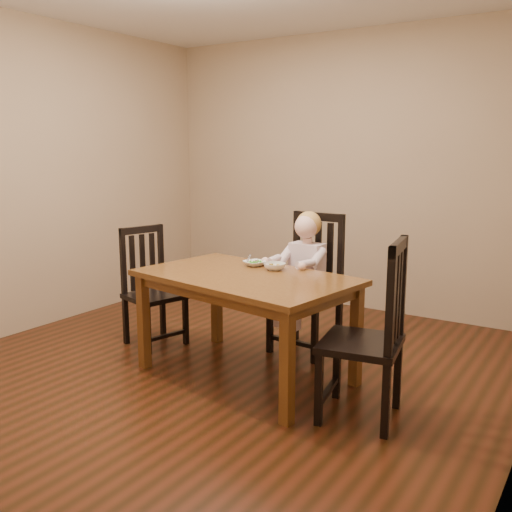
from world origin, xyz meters
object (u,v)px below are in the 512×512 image
Objects in this scene: chair_left at (151,288)px; chair_right at (371,335)px; chair_child at (309,286)px; bowl_veg at (275,266)px; toddler at (306,268)px; bowl_peas at (254,263)px; dining_table at (245,287)px.

chair_right is (2.02, -0.30, 0.06)m from chair_left.
chair_left is at bearing 29.11° from chair_child.
bowl_veg is at bearing 56.67° from chair_right.
toddler reaches higher than bowl_peas.
chair_child reaches higher than bowl_peas.
bowl_peas is at bearing 169.42° from bowl_veg.
chair_left is 2.04m from chair_right.
toddler is at bearing 128.85° from chair_left.
chair_right is 1.85× the size of toddler.
bowl_peas is 0.20m from bowl_veg.
bowl_veg reaches higher than dining_table.
chair_right reaches higher than chair_left.
chair_left is 1.63× the size of toddler.
chair_right is (0.97, -0.14, -0.13)m from dining_table.
chair_child and chair_right have the same top height.
chair_left is (-1.04, 0.17, -0.19)m from dining_table.
bowl_veg is (-0.02, -0.44, 0.09)m from toddler.
dining_table is 0.32m from bowl_peas.
toddler is 0.46m from bowl_peas.
chair_child reaches higher than bowl_veg.
toddler is 3.80× the size of bowl_peas.
chair_child is 0.56m from bowl_peas.
chair_child is at bearing -90.00° from toddler.
dining_table is 10.15× the size of bowl_veg.
toddler is (-0.86, 0.82, 0.15)m from chair_right.
chair_left reaches higher than bowl_peas.
chair_left is at bearing -176.14° from bowl_veg.
bowl_veg is at bearing 90.27° from chair_child.
dining_table is 2.70× the size of toddler.
toddler is 0.44m from bowl_veg.
dining_table is at bearing 71.92° from chair_right.
chair_right reaches higher than bowl_peas.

